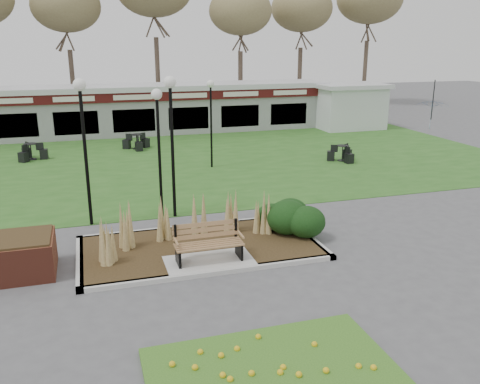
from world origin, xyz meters
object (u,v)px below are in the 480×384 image
object	(u,v)px
bistro_set_b	(31,154)
patio_umbrella	(431,115)
food_pavilion	(131,109)
bistro_set_d	(342,156)
service_hut	(348,105)
bistro_set_c	(137,144)
lamp_post_mid_right	(158,125)
brick_planter	(22,255)
lamp_post_near_left	(171,116)
park_bench	(208,242)
lamp_post_mid_left	(83,120)
lamp_post_far_right	(211,104)

from	to	relation	value
bistro_set_b	patio_umbrella	distance (m)	21.32
food_pavilion	bistro_set_d	size ratio (longest dim) A/B	17.97
service_hut	patio_umbrella	bearing A→B (deg)	-63.43
bistro_set_c	bistro_set_d	xyz separation A→B (m)	(8.90, -5.57, -0.01)
lamp_post_mid_right	bistro_set_c	bearing A→B (deg)	88.20
food_pavilion	bistro_set_d	xyz separation A→B (m)	(8.67, -10.41, -1.21)
bistro_set_d	bistro_set_b	bearing A→B (deg)	161.98
brick_planter	bistro_set_d	xyz separation A→B (m)	(13.07, 8.56, -0.21)
brick_planter	food_pavilion	world-z (taller)	food_pavilion
lamp_post_mid_right	lamp_post_near_left	bearing A→B (deg)	-16.35
service_hut	bistro_set_b	distance (m)	19.20
park_bench	patio_umbrella	world-z (taller)	patio_umbrella
park_bench	service_hut	xyz separation A→B (m)	(13.50, 17.75, 0.86)
food_pavilion	lamp_post_mid_left	xyz separation A→B (m)	(-2.76, -15.90, 1.73)
lamp_post_mid_left	patio_umbrella	distance (m)	20.86
park_bench	food_pavilion	size ratio (longest dim) A/B	0.07
park_bench	lamp_post_mid_left	size ratio (longest dim) A/B	0.39
food_pavilion	bistro_set_b	world-z (taller)	food_pavilion
lamp_post_mid_right	patio_umbrella	size ratio (longest dim) A/B	1.80
park_bench	bistro_set_b	size ratio (longest dim) A/B	1.18
bistro_set_b	bistro_set_d	xyz separation A→B (m)	(13.93, -4.53, -0.01)
food_pavilion	lamp_post_mid_right	bearing A→B (deg)	-92.09
brick_planter	patio_umbrella	size ratio (longest dim) A/B	0.67
lamp_post_near_left	bistro_set_c	xyz separation A→B (m)	(-0.05, 11.06, -2.94)
service_hut	bistro_set_b	bearing A→B (deg)	-168.22
lamp_post_mid_left	bistro_set_b	size ratio (longest dim) A/B	3.06
lamp_post_mid_left	bistro_set_b	xyz separation A→B (m)	(-2.51, 10.03, -2.93)
food_pavilion	bistro_set_c	size ratio (longest dim) A/B	17.04
brick_planter	lamp_post_mid_right	size ratio (longest dim) A/B	0.37
bistro_set_b	lamp_post_far_right	bearing A→B (deg)	-26.73
bistro_set_d	lamp_post_mid_right	bearing A→B (deg)	-149.85
brick_planter	patio_umbrella	world-z (taller)	patio_umbrella
food_pavilion	service_hut	size ratio (longest dim) A/B	5.59
service_hut	bistro_set_b	xyz separation A→B (m)	(-18.77, -3.91, -1.18)
park_bench	patio_umbrella	distance (m)	20.48
food_pavilion	bistro_set_c	xyz separation A→B (m)	(-0.23, -4.84, -1.20)
bistro_set_b	park_bench	bearing A→B (deg)	-69.17
lamp_post_far_right	brick_planter	bearing A→B (deg)	-127.14
bistro_set_d	bistro_set_c	bearing A→B (deg)	147.98
bistro_set_b	patio_umbrella	bearing A→B (deg)	-2.93
service_hut	lamp_post_far_right	distance (m)	13.54
lamp_post_near_left	lamp_post_mid_right	xyz separation A→B (m)	(-0.39, 0.12, -0.27)
park_bench	lamp_post_near_left	world-z (taller)	lamp_post_near_left
service_hut	lamp_post_mid_left	world-z (taller)	lamp_post_mid_left
brick_planter	lamp_post_mid_right	distance (m)	5.56
bistro_set_b	bistro_set_d	size ratio (longest dim) A/B	1.05
lamp_post_mid_right	patio_umbrella	distance (m)	18.84
lamp_post_mid_left	patio_umbrella	bearing A→B (deg)	25.48
brick_planter	bistro_set_c	xyz separation A→B (m)	(4.17, 14.12, -0.20)
food_pavilion	lamp_post_near_left	distance (m)	15.99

